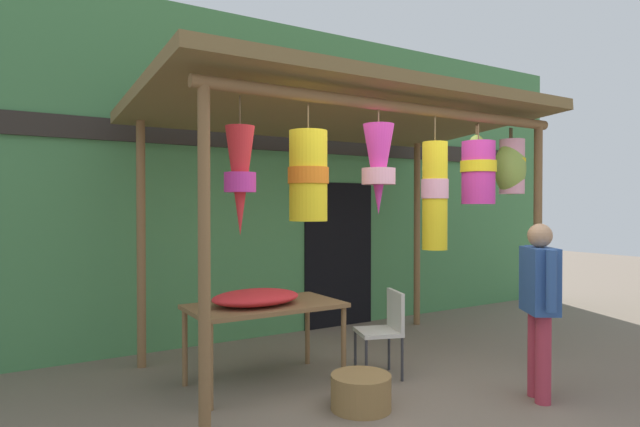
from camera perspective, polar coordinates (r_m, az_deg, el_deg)
ground_plane at (r=4.89m, az=8.82°, el=-19.28°), size 30.00×30.00×0.00m
shop_facade at (r=6.92m, az=-6.03°, el=3.69°), size 11.02×0.29×4.05m
market_stall_canopy at (r=5.51m, az=4.81°, el=8.74°), size 4.29×2.45×2.84m
display_table at (r=5.06m, az=-5.97°, el=-10.51°), size 1.42×0.79×0.76m
flower_heap_on_table at (r=4.98m, az=-6.73°, el=-9.00°), size 0.84×0.59×0.14m
folding_chair at (r=5.34m, az=7.11°, el=-11.91°), size 0.51×0.51×0.84m
wicker_basket_by_table at (r=4.60m, az=4.46°, el=-18.69°), size 0.50×0.50×0.28m
customer_foreground at (r=4.98m, az=22.68°, el=-8.33°), size 0.41×0.51×1.53m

